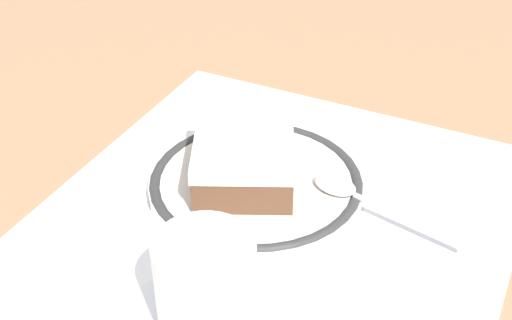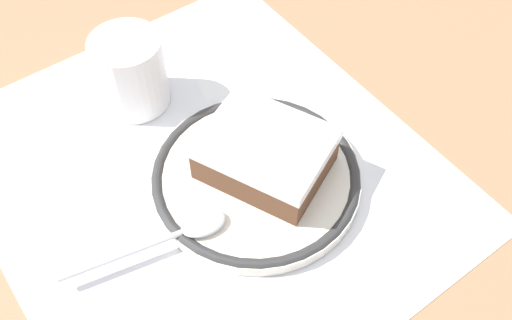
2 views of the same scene
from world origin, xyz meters
TOP-DOWN VIEW (x-y plane):
  - ground_plane at (0.00, 0.00)m, footprint 2.40×2.40m
  - placemat at (0.00, 0.00)m, footprint 0.41×0.36m
  - plate at (-0.04, -0.03)m, footprint 0.18×0.18m
  - cake_slice at (-0.04, -0.04)m, footprint 0.13×0.12m
  - spoon at (-0.05, 0.05)m, footprint 0.04×0.14m
  - cup at (0.11, 0.01)m, footprint 0.07×0.07m
  - napkin at (0.11, -0.10)m, footprint 0.13×0.11m

SIDE VIEW (x-z plane):
  - ground_plane at x=0.00m, z-range 0.00..0.00m
  - placemat at x=0.00m, z-range 0.00..0.00m
  - napkin at x=0.11m, z-range 0.00..0.00m
  - plate at x=-0.04m, z-range 0.00..0.02m
  - spoon at x=-0.05m, z-range 0.01..0.02m
  - cake_slice at x=-0.04m, z-range 0.01..0.05m
  - cup at x=0.11m, z-range 0.00..0.07m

